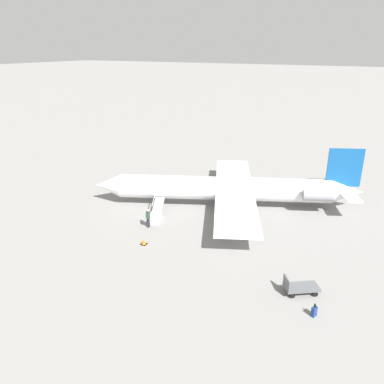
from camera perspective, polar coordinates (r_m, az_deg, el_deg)
name	(u,v)px	position (r m, az deg, el deg)	size (l,w,h in m)	color
ground_plane	(223,205)	(38.21, 4.81, -1.99)	(600.00, 600.00, 0.00)	gray
airplane_main	(232,188)	(37.54, 6.18, 0.54)	(25.22, 19.77, 6.13)	white
boarding_stairs	(156,215)	(35.15, -5.52, -3.53)	(2.58, 4.07, 1.58)	#B2B2B7
passenger	(148,217)	(33.35, -6.71, -3.80)	(0.46, 0.57, 1.74)	#23232D
luggage_cart	(300,287)	(26.10, 16.10, -13.75)	(2.44, 2.16, 1.22)	#595B60
suitcase	(314,311)	(24.54, 18.11, -16.92)	(0.34, 0.42, 0.88)	navy
traffic_cone_near_stairs	(144,242)	(30.97, -7.37, -7.50)	(0.49, 0.49, 0.54)	black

